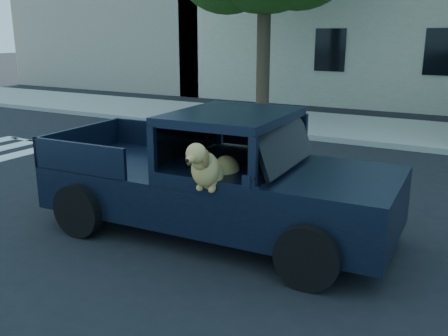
# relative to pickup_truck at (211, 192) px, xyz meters

# --- Properties ---
(ground) EXTENTS (120.00, 120.00, 0.00)m
(ground) POSITION_rel_pickup_truck_xyz_m (0.46, -0.31, -0.61)
(ground) COLOR black
(ground) RESTS_ON ground
(far_sidewalk) EXTENTS (60.00, 4.00, 0.15)m
(far_sidewalk) POSITION_rel_pickup_truck_xyz_m (0.46, 8.89, -0.54)
(far_sidewalk) COLOR gray
(far_sidewalk) RESTS_ON ground
(lane_stripes) EXTENTS (21.60, 0.14, 0.01)m
(lane_stripes) POSITION_rel_pickup_truck_xyz_m (2.46, 3.09, -0.61)
(lane_stripes) COLOR silver
(lane_stripes) RESTS_ON ground
(building_left) EXTENTS (12.00, 6.00, 8.00)m
(building_left) POSITION_rel_pickup_truck_xyz_m (-14.54, 16.19, 3.39)
(building_left) COLOR tan
(building_left) RESTS_ON ground
(pickup_truck) EXTENTS (5.13, 2.66, 1.81)m
(pickup_truck) POSITION_rel_pickup_truck_xyz_m (0.00, 0.00, 0.00)
(pickup_truck) COLOR black
(pickup_truck) RESTS_ON ground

